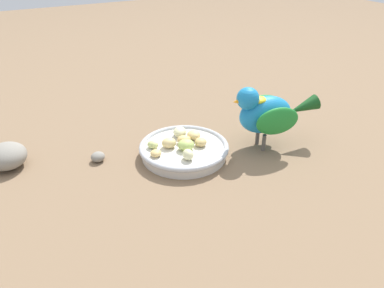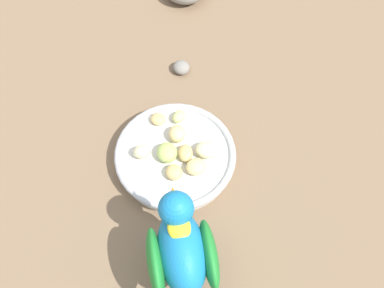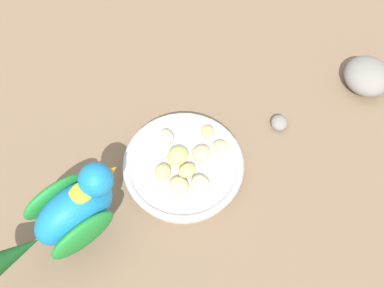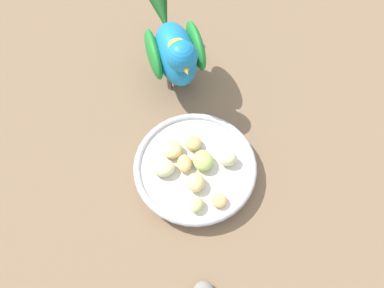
# 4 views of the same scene
# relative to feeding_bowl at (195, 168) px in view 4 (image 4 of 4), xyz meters

# --- Properties ---
(ground_plane) EXTENTS (4.00, 4.00, 0.00)m
(ground_plane) POSITION_rel_feeding_bowl_xyz_m (-0.03, 0.01, -0.02)
(ground_plane) COLOR #7A6047
(feeding_bowl) EXTENTS (0.19, 0.19, 0.03)m
(feeding_bowl) POSITION_rel_feeding_bowl_xyz_m (0.00, 0.00, 0.00)
(feeding_bowl) COLOR beige
(feeding_bowl) RESTS_ON ground_plane
(apple_piece_0) EXTENTS (0.03, 0.03, 0.02)m
(apple_piece_0) POSITION_rel_feeding_bowl_xyz_m (-0.04, -0.02, 0.02)
(apple_piece_0) COLOR #E5C67F
(apple_piece_0) RESTS_ON feeding_bowl
(apple_piece_1) EXTENTS (0.04, 0.04, 0.02)m
(apple_piece_1) POSITION_rel_feeding_bowl_xyz_m (0.00, 0.02, 0.02)
(apple_piece_1) COLOR #B2CC66
(apple_piece_1) RESTS_ON feeding_bowl
(apple_piece_2) EXTENTS (0.04, 0.03, 0.02)m
(apple_piece_2) POSITION_rel_feeding_bowl_xyz_m (-0.01, -0.01, 0.02)
(apple_piece_2) COLOR tan
(apple_piece_2) RESTS_ON feeding_bowl
(apple_piece_3) EXTENTS (0.04, 0.04, 0.02)m
(apple_piece_3) POSITION_rel_feeding_bowl_xyz_m (0.03, -0.01, 0.02)
(apple_piece_3) COLOR #E5C67F
(apple_piece_3) RESTS_ON feeding_bowl
(apple_piece_4) EXTENTS (0.04, 0.04, 0.02)m
(apple_piece_4) POSITION_rel_feeding_bowl_xyz_m (-0.01, -0.05, 0.02)
(apple_piece_4) COLOR beige
(apple_piece_4) RESTS_ON feeding_bowl
(apple_piece_5) EXTENTS (0.03, 0.03, 0.02)m
(apple_piece_5) POSITION_rel_feeding_bowl_xyz_m (-0.03, 0.01, 0.02)
(apple_piece_5) COLOR tan
(apple_piece_5) RESTS_ON feeding_bowl
(apple_piece_6) EXTENTS (0.03, 0.03, 0.02)m
(apple_piece_6) POSITION_rel_feeding_bowl_xyz_m (0.02, 0.05, 0.02)
(apple_piece_6) COLOR beige
(apple_piece_6) RESTS_ON feeding_bowl
(apple_piece_7) EXTENTS (0.03, 0.03, 0.01)m
(apple_piece_7) POSITION_rel_feeding_bowl_xyz_m (0.07, 0.01, 0.01)
(apple_piece_7) COLOR tan
(apple_piece_7) RESTS_ON feeding_bowl
(apple_piece_8) EXTENTS (0.03, 0.03, 0.02)m
(apple_piece_8) POSITION_rel_feeding_bowl_xyz_m (0.06, -0.03, 0.02)
(apple_piece_8) COLOR #C6D17A
(apple_piece_8) RESTS_ON feeding_bowl
(parrot) EXTENTS (0.21, 0.11, 0.15)m
(parrot) POSITION_rel_feeding_bowl_xyz_m (-0.18, 0.05, 0.07)
(parrot) COLOR #59544C
(parrot) RESTS_ON ground_plane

